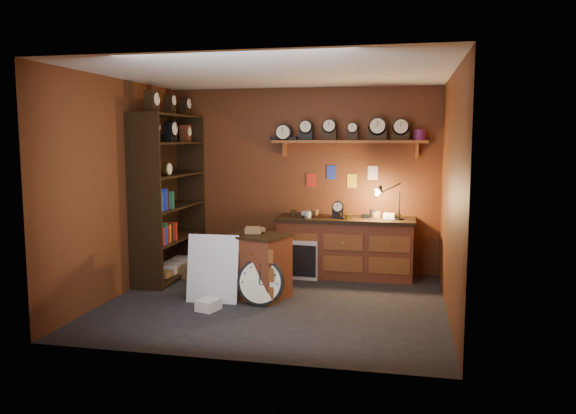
# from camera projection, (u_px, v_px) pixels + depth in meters

# --- Properties ---
(floor) EXTENTS (4.00, 4.00, 0.00)m
(floor) POSITION_uv_depth(u_px,v_px,m) (275.00, 303.00, 6.75)
(floor) COLOR black
(floor) RESTS_ON ground
(room_shell) EXTENTS (4.02, 3.62, 2.71)m
(room_shell) POSITION_uv_depth(u_px,v_px,m) (280.00, 159.00, 6.64)
(room_shell) COLOR #5F2F16
(room_shell) RESTS_ON ground
(shelving_unit) EXTENTS (0.47, 1.60, 2.58)m
(shelving_unit) POSITION_uv_depth(u_px,v_px,m) (167.00, 189.00, 7.92)
(shelving_unit) COLOR black
(shelving_unit) RESTS_ON ground
(workbench) EXTENTS (1.94, 0.66, 1.36)m
(workbench) POSITION_uv_depth(u_px,v_px,m) (345.00, 244.00, 7.99)
(workbench) COLOR brown
(workbench) RESTS_ON ground
(low_cabinet) EXTENTS (0.86, 0.79, 0.89)m
(low_cabinet) POSITION_uv_depth(u_px,v_px,m) (258.00, 263.00, 6.93)
(low_cabinet) COLOR brown
(low_cabinet) RESTS_ON ground
(big_round_clock) EXTENTS (0.56, 0.18, 0.56)m
(big_round_clock) POSITION_uv_depth(u_px,v_px,m) (261.00, 282.00, 6.63)
(big_round_clock) COLOR black
(big_round_clock) RESTS_ON ground
(white_panel) EXTENTS (0.63, 0.19, 0.83)m
(white_panel) POSITION_uv_depth(u_px,v_px,m) (213.00, 301.00, 6.80)
(white_panel) COLOR silver
(white_panel) RESTS_ON ground
(mini_fridge) EXTENTS (0.58, 0.59, 0.55)m
(mini_fridge) POSITION_uv_depth(u_px,v_px,m) (304.00, 257.00, 8.05)
(mini_fridge) COLOR silver
(mini_fridge) RESTS_ON ground
(floor_box_a) EXTENTS (0.29, 0.26, 0.17)m
(floor_box_a) POSITION_uv_depth(u_px,v_px,m) (188.00, 272.00, 7.96)
(floor_box_a) COLOR brown
(floor_box_a) RESTS_ON ground
(floor_box_b) EXTENTS (0.27, 0.30, 0.13)m
(floor_box_b) POSITION_uv_depth(u_px,v_px,m) (208.00, 305.00, 6.45)
(floor_box_b) COLOR white
(floor_box_b) RESTS_ON ground
(floor_box_c) EXTENTS (0.29, 0.27, 0.17)m
(floor_box_c) POSITION_uv_depth(u_px,v_px,m) (222.00, 273.00, 7.88)
(floor_box_c) COLOR brown
(floor_box_c) RESTS_ON ground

